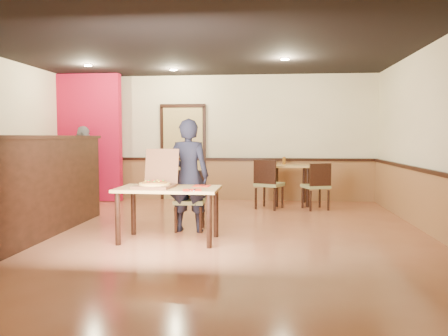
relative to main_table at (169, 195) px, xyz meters
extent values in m
plane|color=#C3724C|center=(0.23, 0.51, -0.63)|extent=(7.00, 7.00, 0.00)
plane|color=black|center=(0.23, 0.51, 2.17)|extent=(7.00, 7.00, 0.00)
plane|color=#F9F1C3|center=(0.23, 4.01, 0.77)|extent=(7.00, 0.00, 7.00)
plane|color=#F9F1C3|center=(3.73, 0.51, 0.77)|extent=(0.00, 7.00, 7.00)
cube|color=olive|center=(0.23, 3.98, -0.18)|extent=(7.00, 0.04, 0.90)
cube|color=black|center=(0.23, 3.96, 0.29)|extent=(7.00, 0.06, 0.06)
cube|color=olive|center=(3.70, 0.51, -0.18)|extent=(0.04, 7.00, 0.90)
cube|color=black|center=(3.68, 0.51, 0.29)|extent=(0.06, 7.00, 0.06)
cube|color=tan|center=(-0.57, 3.97, 0.42)|extent=(0.90, 0.06, 2.10)
cube|color=black|center=(-1.77, 0.31, 0.07)|extent=(0.14, 3.00, 1.40)
cube|color=black|center=(-1.77, 0.31, 0.79)|extent=(0.20, 3.10, 0.05)
cube|color=#B00C2D|center=(-2.67, 3.51, 0.77)|extent=(1.60, 0.20, 2.78)
cylinder|color=beige|center=(-2.07, 2.31, 2.15)|extent=(0.14, 0.14, 0.02)
cylinder|color=beige|center=(-0.57, 3.01, 2.15)|extent=(0.14, 0.14, 0.02)
cylinder|color=beige|center=(1.63, 2.01, 2.15)|extent=(0.14, 0.14, 0.02)
cube|color=tan|center=(0.00, 0.00, 0.09)|extent=(1.39, 0.82, 0.04)
cylinder|color=black|center=(-0.61, -0.30, -0.28)|extent=(0.07, 0.07, 0.70)
cylinder|color=black|center=(-0.60, 0.33, -0.28)|extent=(0.07, 0.07, 0.70)
cylinder|color=black|center=(0.60, -0.33, -0.28)|extent=(0.07, 0.07, 0.70)
cylinder|color=black|center=(0.61, 0.30, -0.28)|extent=(0.07, 0.07, 0.70)
cube|color=olive|center=(0.17, 0.69, -0.18)|extent=(0.46, 0.46, 0.06)
cube|color=black|center=(0.16, 0.90, 0.06)|extent=(0.43, 0.06, 0.43)
cylinder|color=black|center=(-0.01, 0.50, -0.43)|extent=(0.04, 0.04, 0.39)
cylinder|color=black|center=(-0.03, 0.87, -0.43)|extent=(0.04, 0.04, 0.39)
cylinder|color=black|center=(0.36, 0.52, -0.43)|extent=(0.04, 0.04, 0.39)
cylinder|color=black|center=(0.34, 0.88, -0.43)|extent=(0.04, 0.04, 0.39)
cube|color=olive|center=(1.38, 2.84, -0.14)|extent=(0.64, 0.64, 0.06)
cube|color=black|center=(1.29, 2.64, 0.12)|extent=(0.44, 0.23, 0.46)
cylinder|color=black|center=(1.64, 2.94, -0.42)|extent=(0.05, 0.05, 0.42)
cylinder|color=black|center=(1.48, 2.58, -0.42)|extent=(0.05, 0.05, 0.42)
cylinder|color=black|center=(1.28, 3.10, -0.42)|extent=(0.05, 0.05, 0.42)
cylinder|color=black|center=(1.11, 2.74, -0.42)|extent=(0.05, 0.05, 0.42)
cube|color=olive|center=(2.28, 2.84, -0.17)|extent=(0.58, 0.58, 0.06)
cube|color=black|center=(2.35, 2.65, 0.07)|extent=(0.42, 0.18, 0.43)
cylinder|color=black|center=(2.39, 3.08, -0.43)|extent=(0.04, 0.04, 0.39)
cylinder|color=black|center=(2.52, 2.73, -0.43)|extent=(0.04, 0.04, 0.39)
cylinder|color=black|center=(2.04, 2.96, -0.43)|extent=(0.04, 0.04, 0.39)
cylinder|color=black|center=(2.16, 2.60, -0.43)|extent=(0.04, 0.04, 0.39)
cube|color=tan|center=(1.83, 3.39, 0.19)|extent=(0.81, 0.81, 0.04)
cylinder|color=black|center=(1.53, 3.07, -0.23)|extent=(0.07, 0.07, 0.80)
cylinder|color=black|center=(1.51, 3.69, -0.23)|extent=(0.07, 0.07, 0.80)
cylinder|color=black|center=(2.15, 3.09, -0.23)|extent=(0.07, 0.07, 0.80)
cylinder|color=black|center=(2.13, 3.71, -0.23)|extent=(0.07, 0.07, 0.80)
imported|color=black|center=(0.16, 0.61, 0.22)|extent=(0.64, 0.44, 1.69)
imported|color=gray|center=(-2.57, 3.15, 0.20)|extent=(0.63, 1.04, 1.65)
cube|color=brown|center=(-0.18, -0.05, 0.13)|extent=(0.54, 0.54, 0.04)
cube|color=brown|center=(-0.15, 0.24, 0.38)|extent=(0.50, 0.14, 0.48)
cylinder|color=#F8C05A|center=(-0.18, -0.05, 0.16)|extent=(0.56, 0.56, 0.03)
cube|color=red|center=(0.37, -0.29, 0.11)|extent=(0.28, 0.28, 0.01)
cylinder|color=silver|center=(0.34, -0.29, 0.12)|extent=(0.05, 0.21, 0.01)
cube|color=silver|center=(0.40, -0.29, 0.12)|extent=(0.06, 0.22, 0.00)
cube|color=red|center=(0.42, 0.21, 0.11)|extent=(0.24, 0.24, 0.01)
cylinder|color=silver|center=(0.39, 0.21, 0.12)|extent=(0.02, 0.20, 0.01)
cube|color=silver|center=(0.45, 0.21, 0.12)|extent=(0.03, 0.21, 0.00)
cylinder|color=#8E5619|center=(1.69, 3.51, 0.29)|extent=(0.06, 0.06, 0.16)
camera|label=1|loc=(1.34, -5.79, 0.80)|focal=35.00mm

